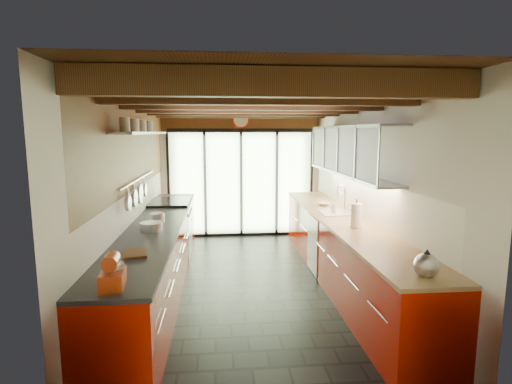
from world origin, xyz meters
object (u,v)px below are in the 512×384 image
at_px(soap_bottle, 334,207).
at_px(bowl, 324,204).
at_px(stand_mixer, 113,273).
at_px(paper_towel, 356,216).
at_px(kettle, 426,264).

bearing_deg(soap_bottle, bowl, 90.00).
height_order(stand_mixer, paper_towel, paper_towel).
xyz_separation_m(kettle, soap_bottle, (-0.00, 2.72, -0.03)).
distance_m(stand_mixer, bowl, 4.13).
height_order(kettle, soap_bottle, kettle).
distance_m(stand_mixer, soap_bottle, 3.71).
xyz_separation_m(stand_mixer, bowl, (2.54, 3.25, -0.08)).
xyz_separation_m(soap_bottle, bowl, (0.00, 0.54, -0.06)).
bearing_deg(paper_towel, soap_bottle, 90.00).
bearing_deg(soap_bottle, stand_mixer, -133.15).
bearing_deg(paper_towel, stand_mixer, -145.99).
distance_m(soap_bottle, bowl, 0.54).
distance_m(stand_mixer, kettle, 2.54).
xyz_separation_m(stand_mixer, soap_bottle, (2.54, 2.71, -0.03)).
bearing_deg(paper_towel, kettle, -90.00).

